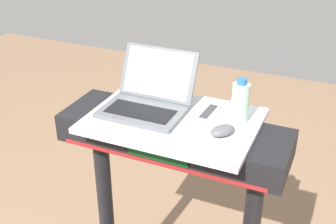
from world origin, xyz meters
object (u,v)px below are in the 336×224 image
object	(u,v)px
laptop	(148,99)
tv_remote	(208,114)
computer_mouse	(223,131)
water_bottle	(240,102)

from	to	relation	value
laptop	tv_remote	world-z (taller)	laptop
computer_mouse	laptop	bearing A→B (deg)	-159.08
laptop	computer_mouse	size ratio (longest dim) A/B	3.17
laptop	computer_mouse	xyz separation A→B (m)	(0.33, -0.07, -0.03)
water_bottle	laptop	bearing A→B (deg)	-173.01
laptop	computer_mouse	distance (m)	0.34
tv_remote	water_bottle	bearing A→B (deg)	3.86
laptop	computer_mouse	bearing A→B (deg)	-14.56
water_bottle	tv_remote	xyz separation A→B (m)	(-0.12, -0.01, -0.07)
water_bottle	tv_remote	size ratio (longest dim) A/B	1.07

